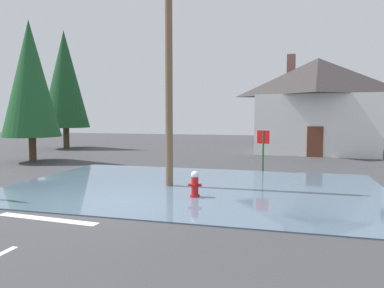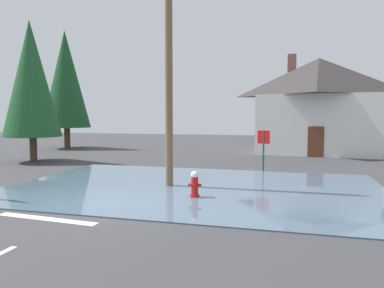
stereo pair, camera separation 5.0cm
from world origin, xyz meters
name	(u,v)px [view 1 (the left image)]	position (x,y,z in m)	size (l,w,h in m)	color
ground_plane	(109,205)	(0.00, 0.00, -0.05)	(80.00, 80.00, 0.10)	#38383A
flood_puddle	(193,187)	(1.86, 3.13, 0.02)	(13.77, 9.13, 0.04)	#4C6075
lane_stop_bar	(47,219)	(-0.80, -1.90, 0.00)	(3.04, 0.30, 0.01)	silver
fire_hydrant	(195,185)	(2.34, 1.47, 0.44)	(0.45, 0.38, 0.89)	red
utility_pole	(169,64)	(0.92, 3.05, 4.61)	(1.60, 0.28, 8.87)	brown
stop_sign_far	(263,142)	(4.11, 7.63, 1.43)	(0.65, 0.24, 2.02)	#1E4C28
house	(317,104)	(7.23, 17.92, 3.54)	(9.17, 7.42, 7.35)	silver
pine_tree_tall_left	(30,79)	(-9.22, 8.11, 4.82)	(3.28, 3.28, 8.19)	#4C3823
pine_tree_mid_left	(65,79)	(-12.45, 16.22, 5.64)	(3.83, 3.83, 9.58)	#4C3823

